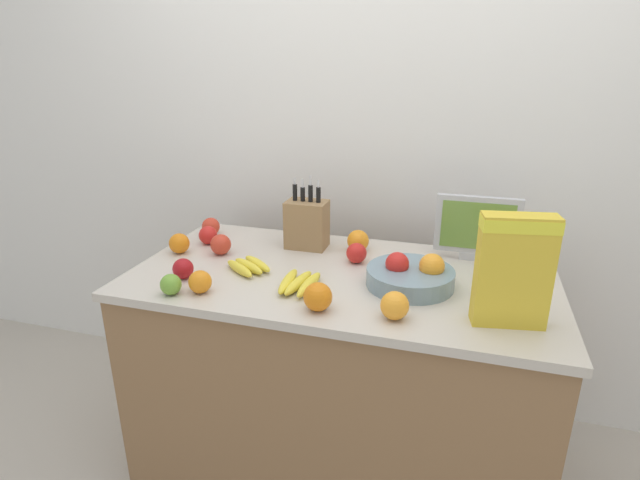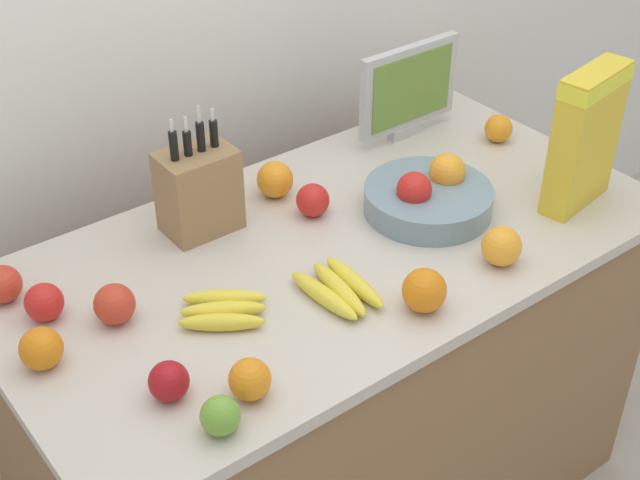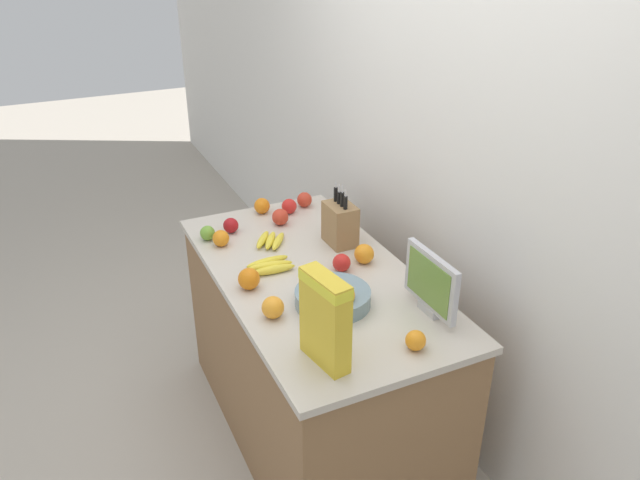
% 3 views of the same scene
% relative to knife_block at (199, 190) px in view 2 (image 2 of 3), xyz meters
% --- Properties ---
extents(counter, '(1.48, 0.77, 0.86)m').
position_rel_knife_block_xyz_m(counter, '(0.20, -0.22, -0.53)').
color(counter, olive).
rests_on(counter, ground_plane).
extents(knife_block, '(0.16, 0.11, 0.29)m').
position_rel_knife_block_xyz_m(knife_block, '(0.00, 0.00, 0.00)').
color(knife_block, '#937047').
rests_on(knife_block, counter).
extents(small_monitor, '(0.30, 0.03, 0.25)m').
position_rel_knife_block_xyz_m(small_monitor, '(0.65, 0.05, 0.03)').
color(small_monitor, '#B7B7BC').
rests_on(small_monitor, counter).
extents(cereal_box, '(0.21, 0.10, 0.33)m').
position_rel_knife_block_xyz_m(cereal_box, '(0.74, -0.43, 0.08)').
color(cereal_box, gold).
rests_on(cereal_box, counter).
extents(fruit_bowl, '(0.29, 0.29, 0.12)m').
position_rel_knife_block_xyz_m(fruit_bowl, '(0.45, -0.25, -0.06)').
color(fruit_bowl, gray).
rests_on(fruit_bowl, counter).
extents(banana_bunch_left, '(0.20, 0.18, 0.03)m').
position_rel_knife_block_xyz_m(banana_bunch_left, '(-0.13, -0.29, -0.08)').
color(banana_bunch_left, yellow).
rests_on(banana_bunch_left, counter).
extents(banana_bunch_right, '(0.12, 0.20, 0.04)m').
position_rel_knife_block_xyz_m(banana_bunch_right, '(0.09, -0.37, -0.08)').
color(banana_bunch_right, yellow).
rests_on(banana_bunch_right, counter).
extents(apple_by_knife_block, '(0.08, 0.08, 0.08)m').
position_rel_knife_block_xyz_m(apple_by_knife_block, '(-0.40, -0.08, -0.06)').
color(apple_by_knife_block, red).
rests_on(apple_by_knife_block, counter).
extents(apple_middle, '(0.07, 0.07, 0.07)m').
position_rel_knife_block_xyz_m(apple_middle, '(-0.31, -0.41, -0.06)').
color(apple_middle, '#A31419').
rests_on(apple_middle, counter).
extents(apple_rear, '(0.08, 0.08, 0.08)m').
position_rel_knife_block_xyz_m(apple_rear, '(-0.29, -0.17, -0.06)').
color(apple_rear, red).
rests_on(apple_rear, counter).
extents(apple_rightmost, '(0.07, 0.07, 0.07)m').
position_rel_knife_block_xyz_m(apple_rightmost, '(-0.29, -0.53, -0.06)').
color(apple_rightmost, '#6B9E33').
rests_on(apple_rightmost, counter).
extents(apple_near_bananas, '(0.08, 0.08, 0.08)m').
position_rel_knife_block_xyz_m(apple_near_bananas, '(-0.44, 0.02, -0.06)').
color(apple_near_bananas, red).
rests_on(apple_near_bananas, counter).
extents(apple_front, '(0.08, 0.08, 0.08)m').
position_rel_knife_block_xyz_m(apple_front, '(0.23, -0.11, -0.06)').
color(apple_front, red).
rests_on(apple_front, counter).
extents(orange_front_left, '(0.08, 0.08, 0.08)m').
position_rel_knife_block_xyz_m(orange_front_left, '(0.43, -0.49, -0.06)').
color(orange_front_left, orange).
rests_on(orange_front_left, counter).
extents(orange_by_cereal, '(0.09, 0.09, 0.09)m').
position_rel_knife_block_xyz_m(orange_by_cereal, '(0.19, -0.50, -0.05)').
color(orange_by_cereal, orange).
rests_on(orange_by_cereal, counter).
extents(orange_mid_right, '(0.09, 0.09, 0.09)m').
position_rel_knife_block_xyz_m(orange_mid_right, '(0.21, 0.01, -0.05)').
color(orange_mid_right, orange).
rests_on(orange_mid_right, counter).
extents(orange_near_bowl, '(0.08, 0.08, 0.08)m').
position_rel_knife_block_xyz_m(orange_near_bowl, '(-0.46, -0.21, -0.06)').
color(orange_near_bowl, orange).
rests_on(orange_near_bowl, counter).
extents(orange_back_center, '(0.07, 0.07, 0.07)m').
position_rel_knife_block_xyz_m(orange_back_center, '(0.81, -0.12, -0.06)').
color(orange_back_center, orange).
rests_on(orange_back_center, counter).
extents(orange_front_right, '(0.08, 0.08, 0.08)m').
position_rel_knife_block_xyz_m(orange_front_right, '(-0.20, -0.50, -0.06)').
color(orange_front_right, orange).
rests_on(orange_front_right, counter).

